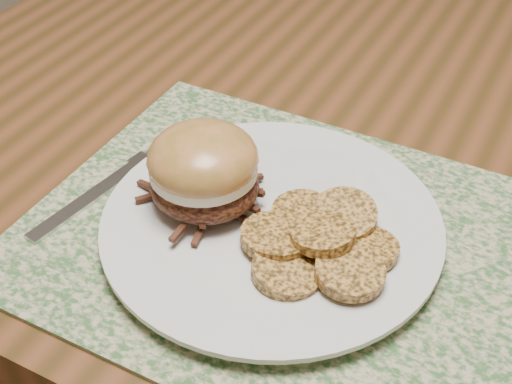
% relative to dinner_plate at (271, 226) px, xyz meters
% --- Properties ---
extents(placemat, '(0.45, 0.33, 0.00)m').
position_rel_dinner_plate_xyz_m(placemat, '(0.03, 0.00, -0.01)').
color(placemat, '#386232').
rests_on(placemat, dining_table).
extents(dinner_plate, '(0.26, 0.26, 0.02)m').
position_rel_dinner_plate_xyz_m(dinner_plate, '(0.00, 0.00, 0.00)').
color(dinner_plate, silver).
rests_on(dinner_plate, placemat).
extents(pork_sandwich, '(0.12, 0.12, 0.07)m').
position_rel_dinner_plate_xyz_m(pork_sandwich, '(-0.06, -0.01, 0.04)').
color(pork_sandwich, black).
rests_on(pork_sandwich, dinner_plate).
extents(roasted_potatoes, '(0.13, 0.14, 0.03)m').
position_rel_dinner_plate_xyz_m(roasted_potatoes, '(0.05, -0.01, 0.02)').
color(roasted_potatoes, '#C28639').
rests_on(roasted_potatoes, dinner_plate).
extents(fork, '(0.04, 0.17, 0.00)m').
position_rel_dinner_plate_xyz_m(fork, '(-0.15, -0.01, -0.01)').
color(fork, '#B8B7BF').
rests_on(fork, placemat).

